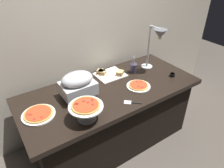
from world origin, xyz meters
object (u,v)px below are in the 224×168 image
(chafing_dish, at_px, (78,84))
(heat_lamp, at_px, (157,38))
(pizza_plate_center, at_px, (38,114))
(sandwich_platter, at_px, (108,73))
(utensil_holder, at_px, (133,68))
(pizza_plate_raised_stand, at_px, (86,107))
(serving_spatula, at_px, (132,103))
(pizza_plate_front, at_px, (138,86))
(sauce_cup_near, at_px, (172,75))

(chafing_dish, height_order, heat_lamp, heat_lamp)
(heat_lamp, xyz_separation_m, pizza_plate_center, (-1.40, -0.03, -0.39))
(sandwich_platter, height_order, utensil_holder, utensil_holder)
(pizza_plate_raised_stand, bearing_deg, chafing_dish, 74.98)
(chafing_dish, distance_m, pizza_plate_center, 0.44)
(utensil_holder, distance_m, serving_spatula, 0.60)
(pizza_plate_front, relative_size, utensil_holder, 1.19)
(utensil_holder, bearing_deg, sandwich_platter, 158.64)
(pizza_plate_front, height_order, utensil_holder, utensil_holder)
(chafing_dish, xyz_separation_m, sandwich_platter, (0.47, 0.20, -0.13))
(pizza_plate_center, distance_m, serving_spatula, 0.85)
(sandwich_platter, bearing_deg, pizza_plate_center, -164.39)
(pizza_plate_front, bearing_deg, utensil_holder, 61.30)
(chafing_dish, relative_size, utensil_holder, 1.52)
(chafing_dish, distance_m, sauce_cup_near, 1.10)
(pizza_plate_front, distance_m, sauce_cup_near, 0.47)
(pizza_plate_front, bearing_deg, pizza_plate_center, 172.27)
(chafing_dish, bearing_deg, pizza_plate_front, -17.46)
(sauce_cup_near, bearing_deg, pizza_plate_raised_stand, -175.06)
(pizza_plate_center, relative_size, utensil_holder, 1.37)
(sandwich_platter, distance_m, serving_spatula, 0.58)
(chafing_dish, height_order, pizza_plate_center, chafing_dish)
(sandwich_platter, bearing_deg, chafing_dish, -157.35)
(serving_spatula, bearing_deg, sandwich_platter, 79.80)
(heat_lamp, relative_size, pizza_plate_center, 1.81)
(sandwich_platter, xyz_separation_m, sauce_cup_near, (0.60, -0.43, -0.00))
(pizza_plate_raised_stand, bearing_deg, sauce_cup_near, 4.94)
(heat_lamp, height_order, sauce_cup_near, heat_lamp)
(chafing_dish, bearing_deg, serving_spatula, -45.13)
(chafing_dish, relative_size, sandwich_platter, 1.00)
(pizza_plate_raised_stand, distance_m, serving_spatula, 0.48)
(pizza_plate_center, relative_size, pizza_plate_raised_stand, 1.00)
(pizza_plate_front, relative_size, pizza_plate_center, 0.87)
(pizza_plate_center, bearing_deg, chafing_dish, 7.02)
(heat_lamp, height_order, serving_spatula, heat_lamp)
(pizza_plate_center, distance_m, utensil_holder, 1.18)
(sauce_cup_near, relative_size, serving_spatula, 0.40)
(pizza_plate_raised_stand, height_order, sandwich_platter, pizza_plate_raised_stand)
(pizza_plate_center, bearing_deg, serving_spatula, -22.16)
(serving_spatula, bearing_deg, pizza_plate_front, 37.93)
(chafing_dish, distance_m, serving_spatula, 0.54)
(pizza_plate_front, xyz_separation_m, pizza_plate_center, (-1.02, 0.14, 0.00))
(utensil_holder, bearing_deg, pizza_plate_raised_stand, -153.42)
(chafing_dish, bearing_deg, pizza_plate_raised_stand, -105.02)
(pizza_plate_front, distance_m, pizza_plate_center, 1.03)
(heat_lamp, relative_size, pizza_plate_front, 2.08)
(chafing_dish, bearing_deg, sauce_cup_near, -12.47)
(pizza_plate_front, xyz_separation_m, utensil_holder, (0.15, 0.28, 0.05))
(sandwich_platter, bearing_deg, pizza_plate_raised_stand, -136.53)
(chafing_dish, height_order, sauce_cup_near, chafing_dish)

